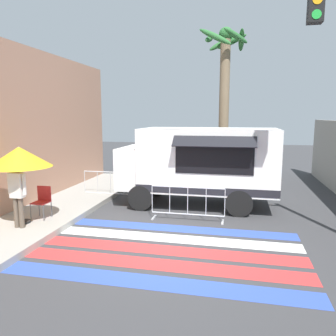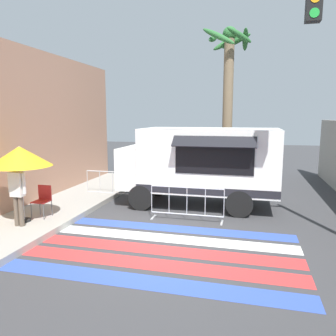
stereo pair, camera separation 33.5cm
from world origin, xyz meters
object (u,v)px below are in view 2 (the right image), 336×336
(vendor_person, at_px, (17,190))
(barricade_side, at_px, (113,185))
(patio_umbrella, at_px, (20,157))
(food_truck, at_px, (198,161))
(barricade_front, at_px, (187,204))
(folding_chair, at_px, (43,198))
(palm_tree, at_px, (228,86))

(vendor_person, height_order, barricade_side, vendor_person)
(patio_umbrella, bearing_deg, food_truck, 38.65)
(food_truck, relative_size, vendor_person, 3.07)
(barricade_front, bearing_deg, barricade_side, 148.20)
(folding_chair, distance_m, vendor_person, 1.03)
(vendor_person, bearing_deg, barricade_side, 82.76)
(patio_umbrella, relative_size, palm_tree, 0.31)
(patio_umbrella, bearing_deg, barricade_front, 21.59)
(patio_umbrella, height_order, vendor_person, patio_umbrella)
(patio_umbrella, distance_m, folding_chair, 1.42)
(folding_chair, bearing_deg, barricade_front, 29.46)
(patio_umbrella, height_order, barricade_side, patio_umbrella)
(food_truck, distance_m, vendor_person, 5.72)
(barricade_front, height_order, barricade_side, same)
(vendor_person, bearing_deg, folding_chair, 88.66)
(vendor_person, xyz_separation_m, barricade_front, (4.19, 2.07, -0.65))
(patio_umbrella, bearing_deg, folding_chair, 66.34)
(patio_umbrella, relative_size, barricade_front, 0.96)
(patio_umbrella, height_order, palm_tree, palm_tree)
(palm_tree, bearing_deg, barricade_front, -97.52)
(barricade_side, xyz_separation_m, palm_tree, (4.01, 3.52, 3.88))
(folding_chair, height_order, barricade_front, folding_chair)
(food_truck, distance_m, palm_tree, 4.78)
(food_truck, bearing_deg, vendor_person, -137.65)
(vendor_person, relative_size, palm_tree, 0.25)
(patio_umbrella, xyz_separation_m, palm_tree, (5.06, 7.26, 2.38))
(food_truck, xyz_separation_m, barricade_side, (-3.30, 0.26, -1.04))
(patio_umbrella, relative_size, folding_chair, 2.32)
(patio_umbrella, distance_m, palm_tree, 9.17)
(food_truck, distance_m, barricade_front, 2.05)
(folding_chair, bearing_deg, vendor_person, -82.98)
(folding_chair, relative_size, vendor_person, 0.53)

